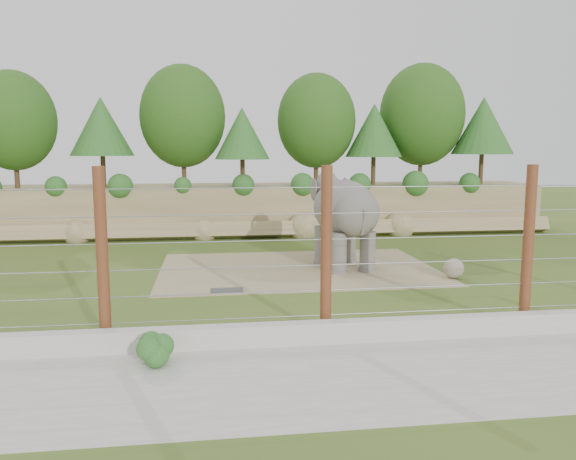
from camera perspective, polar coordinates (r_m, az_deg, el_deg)
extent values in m
plane|color=#3B5C23|center=(17.75, 0.88, -6.03)|extent=(90.00, 90.00, 0.00)
cube|color=#85724F|center=(30.28, -2.83, 2.25)|extent=(30.00, 4.00, 2.50)
cube|color=#85724F|center=(28.12, -2.41, -0.05)|extent=(30.00, 1.37, 1.07)
cylinder|color=#3F2B19|center=(30.51, -25.86, 5.50)|extent=(0.24, 0.24, 1.75)
sphere|color=#1E4A16|center=(30.53, -26.14, 9.95)|extent=(4.00, 4.00, 4.00)
cylinder|color=#3F2B19|center=(30.02, -18.24, 5.70)|extent=(0.24, 0.24, 1.58)
sphere|color=#1E4A16|center=(30.02, -18.43, 9.78)|extent=(3.60, 3.60, 3.60)
cylinder|color=#3F2B19|center=(30.06, -10.52, 6.31)|extent=(0.24, 0.24, 1.92)
sphere|color=#1E4A16|center=(30.10, -10.65, 11.29)|extent=(4.40, 4.40, 4.40)
cylinder|color=#3F2B19|center=(28.88, -4.63, 5.83)|extent=(0.24, 0.24, 1.40)
sphere|color=#1E4A16|center=(28.87, -4.68, 9.60)|extent=(3.20, 3.20, 3.20)
cylinder|color=#3F2B19|center=(30.35, 2.86, 6.35)|extent=(0.24, 0.24, 1.82)
sphere|color=#1E4A16|center=(30.38, 2.90, 11.01)|extent=(4.16, 4.16, 4.16)
cylinder|color=#3F2B19|center=(30.47, 8.65, 5.98)|extent=(0.24, 0.24, 1.50)
sphere|color=#1E4A16|center=(30.47, 8.74, 9.82)|extent=(3.44, 3.44, 3.44)
cylinder|color=#3F2B19|center=(32.38, 13.29, 6.44)|extent=(0.24, 0.24, 2.03)
sphere|color=#1E4A16|center=(32.42, 13.45, 11.31)|extent=(4.64, 4.64, 4.64)
cylinder|color=#3F2B19|center=(32.50, 19.01, 5.88)|extent=(0.24, 0.24, 1.64)
sphere|color=#1E4A16|center=(32.51, 19.20, 9.82)|extent=(3.76, 3.76, 3.76)
cube|color=tan|center=(20.71, 1.00, -3.95)|extent=(10.00, 7.00, 0.02)
cube|color=#262628|center=(17.55, -6.23, -6.12)|extent=(1.00, 0.60, 0.03)
sphere|color=gray|center=(19.87, 16.48, -3.76)|extent=(0.68, 0.68, 0.68)
cube|color=#B2ADA4|center=(12.95, 4.28, -10.29)|extent=(26.00, 0.35, 0.50)
cube|color=#B2ADA4|center=(11.22, 6.47, -14.65)|extent=(26.00, 4.00, 0.01)
cylinder|color=#572316|center=(12.95, -18.34, -2.69)|extent=(0.26, 0.26, 4.00)
cylinder|color=#572316|center=(12.99, 3.90, -2.26)|extent=(0.26, 0.26, 4.00)
cylinder|color=#572316|center=(14.83, 23.19, -1.61)|extent=(0.26, 0.26, 4.00)
cylinder|color=gray|center=(13.34, 3.84, -8.61)|extent=(20.00, 0.02, 0.02)
cylinder|color=gray|center=(13.18, 3.86, -6.11)|extent=(20.00, 0.02, 0.02)
cylinder|color=gray|center=(13.05, 3.89, -3.55)|extent=(20.00, 0.02, 0.02)
cylinder|color=gray|center=(12.94, 3.91, -0.95)|extent=(20.00, 0.02, 0.02)
cylinder|color=gray|center=(12.86, 3.94, 1.69)|extent=(20.00, 0.02, 0.02)
cylinder|color=gray|center=(12.81, 3.96, 4.36)|extent=(20.00, 0.02, 0.02)
sphere|color=#275D23|center=(11.96, -13.01, -11.72)|extent=(0.61, 0.61, 0.61)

